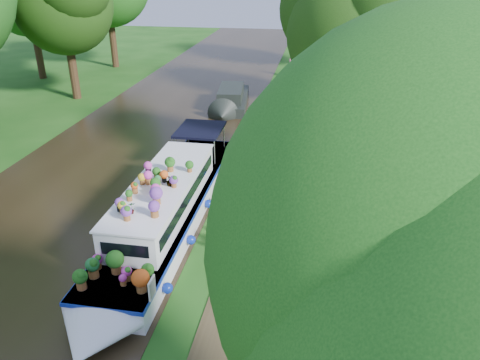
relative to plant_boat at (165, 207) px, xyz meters
name	(u,v)px	position (x,y,z in m)	size (l,w,h in m)	color
ground	(235,216)	(2.25, 1.27, -0.85)	(100.00, 100.00, 0.00)	#1A4E13
canal_water	(85,203)	(-3.75, 1.27, -0.84)	(10.00, 100.00, 0.02)	black
towpath	(267,218)	(3.45, 1.27, -0.84)	(2.20, 100.00, 0.03)	#41361E
plant_boat	(165,207)	(0.00, 0.00, 0.00)	(2.29, 13.52, 2.24)	white
tree_near_overhang	(354,22)	(6.04, 4.34, 5.75)	(5.52, 5.28, 8.99)	black
tree_near_mid	(356,0)	(6.73, 16.36, 5.58)	(6.90, 6.60, 9.40)	black
second_boat	(231,99)	(-0.50, 15.02, -0.34)	(2.48, 6.71, 1.27)	black
sandwich_board	(235,243)	(2.70, -1.25, -0.38)	(0.64, 0.55, 0.99)	#AE140C
pedestrian_pink	(292,65)	(2.75, 24.07, 0.08)	(0.66, 0.43, 1.80)	#BF4F88
pedestrian_dark	(300,80)	(3.59, 19.22, 0.03)	(0.83, 0.65, 1.71)	black
verge_plant	(235,173)	(1.65, 4.55, -0.64)	(0.38, 0.33, 0.42)	#2A6B20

